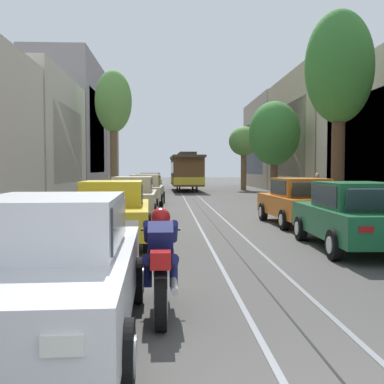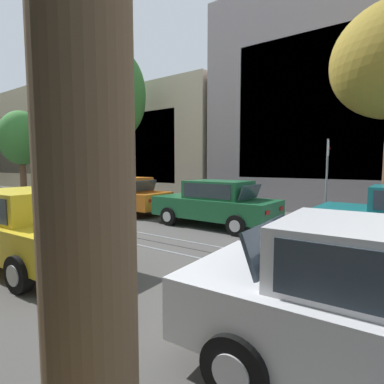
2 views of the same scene
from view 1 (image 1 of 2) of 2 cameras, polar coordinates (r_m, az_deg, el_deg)
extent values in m
plane|color=#4C4947|center=(24.22, 0.73, -1.61)|extent=(160.00, 160.00, 0.00)
cube|color=gray|center=(27.61, -0.82, -1.06)|extent=(0.08, 62.26, 0.01)
cube|color=gray|center=(27.67, 1.37, -1.05)|extent=(0.08, 62.26, 0.01)
cube|color=black|center=(27.63, 0.28, -1.05)|extent=(0.03, 62.26, 0.01)
cube|color=#2D3842|center=(17.69, -22.25, 6.11)|extent=(0.04, 7.60, 3.94)
cube|color=beige|center=(28.74, -19.33, 6.24)|extent=(4.53, 10.55, 7.33)
cube|color=#2D3842|center=(28.17, -14.91, 5.63)|extent=(0.04, 7.60, 4.40)
cube|color=gray|center=(39.41, -15.15, 7.82)|extent=(4.93, 10.55, 10.74)
cube|color=#2D3842|center=(38.93, -11.60, 7.13)|extent=(0.04, 7.60, 6.44)
cube|color=gray|center=(49.93, -12.07, 5.93)|extent=(4.17, 10.55, 9.25)
cube|color=#2D3842|center=(49.63, -9.69, 5.44)|extent=(0.04, 7.60, 5.55)
cube|color=#2D3842|center=(22.61, 20.37, 5.98)|extent=(0.04, 9.50, 4.25)
cube|color=tan|center=(36.33, 15.93, 6.85)|extent=(5.58, 13.27, 8.98)
cube|color=#2D3842|center=(35.51, 11.66, 6.27)|extent=(0.04, 9.50, 5.39)
cube|color=gray|center=(49.31, 10.63, 5.89)|extent=(5.25, 13.27, 9.09)
cube|color=#2D3842|center=(48.74, 7.63, 5.42)|extent=(0.04, 9.50, 5.45)
cube|color=silver|center=(5.40, -17.14, -10.48)|extent=(1.93, 4.35, 0.66)
cube|color=silver|center=(5.44, -16.89, -3.65)|extent=(1.54, 2.11, 0.60)
cube|color=#2D3842|center=(4.64, -19.10, -5.05)|extent=(1.34, 0.26, 0.47)
cube|color=#2D3842|center=(6.60, -14.71, -2.67)|extent=(1.30, 0.24, 0.45)
cube|color=#2D3842|center=(5.33, -9.00, -3.69)|extent=(0.08, 1.81, 0.47)
cube|color=white|center=(3.24, -15.73, -17.78)|extent=(0.28, 0.05, 0.14)
cube|color=#B21414|center=(7.40, -9.25, -6.01)|extent=(0.28, 0.05, 0.12)
cube|color=#B21414|center=(7.58, -17.74, -5.90)|extent=(0.28, 0.05, 0.12)
cylinder|color=black|center=(4.12, -8.62, -19.50)|extent=(0.22, 0.65, 0.64)
cylinder|color=silver|center=(4.11, -7.00, -19.53)|extent=(0.03, 0.35, 0.35)
cylinder|color=black|center=(6.66, -6.99, -10.76)|extent=(0.22, 0.65, 0.64)
cylinder|color=silver|center=(6.65, -6.03, -10.76)|extent=(0.03, 0.35, 0.35)
cylinder|color=black|center=(6.96, -21.88, -10.35)|extent=(0.22, 0.65, 0.64)
cube|color=gold|center=(11.90, -9.75, -3.15)|extent=(1.98, 4.37, 0.66)
cube|color=gold|center=(12.00, -9.72, -0.08)|extent=(1.56, 2.13, 0.60)
cube|color=#2D3842|center=(11.17, -10.05, -0.40)|extent=(1.34, 0.28, 0.47)
cube|color=#2D3842|center=(13.18, -9.33, 0.10)|extent=(1.30, 0.25, 0.45)
cube|color=#2D3842|center=(11.97, -6.15, -0.06)|extent=(0.11, 1.81, 0.47)
cube|color=#2D3842|center=(12.08, -13.26, -0.09)|extent=(0.11, 1.81, 0.47)
cube|color=white|center=(9.71, -7.44, -3.89)|extent=(0.28, 0.05, 0.14)
cube|color=#B21414|center=(14.01, -6.80, -1.82)|extent=(0.28, 0.05, 0.12)
cube|color=white|center=(9.82, -13.98, -3.88)|extent=(0.28, 0.05, 0.14)
cube|color=#B21414|center=(14.08, -11.35, -1.83)|extent=(0.28, 0.05, 0.12)
cylinder|color=black|center=(10.58, -5.51, -5.66)|extent=(0.23, 0.65, 0.64)
cylinder|color=silver|center=(10.58, -4.91, -5.66)|extent=(0.04, 0.35, 0.35)
cylinder|color=black|center=(10.73, -15.00, -5.63)|extent=(0.23, 0.65, 0.64)
cylinder|color=silver|center=(10.75, -15.58, -5.62)|extent=(0.04, 0.35, 0.35)
cylinder|color=black|center=(13.23, -5.48, -3.96)|extent=(0.23, 0.65, 0.64)
cylinder|color=silver|center=(13.23, -5.01, -3.95)|extent=(0.04, 0.35, 0.35)
cylinder|color=black|center=(13.35, -13.08, -3.96)|extent=(0.23, 0.65, 0.64)
cylinder|color=silver|center=(13.36, -13.55, -3.95)|extent=(0.04, 0.35, 0.35)
cube|color=#C1B28E|center=(18.43, -7.31, -1.01)|extent=(1.80, 4.30, 0.66)
cube|color=#C1B28E|center=(18.55, -7.29, 0.96)|extent=(1.48, 2.06, 0.60)
cube|color=#2D3842|center=(17.72, -7.50, 0.80)|extent=(1.33, 0.22, 0.47)
cube|color=#2D3842|center=(19.73, -7.03, 1.01)|extent=(1.30, 0.20, 0.45)
cube|color=#2D3842|center=(18.51, -4.98, 0.97)|extent=(0.03, 1.81, 0.47)
cube|color=#2D3842|center=(18.62, -9.59, 0.95)|extent=(0.03, 1.81, 0.47)
cube|color=white|center=(16.24, -5.94, -1.18)|extent=(0.28, 0.04, 0.14)
cube|color=#B21414|center=(20.55, -5.30, -0.33)|extent=(0.28, 0.04, 0.12)
cube|color=white|center=(16.34, -9.85, -1.18)|extent=(0.28, 0.04, 0.14)
cube|color=#B21414|center=(20.62, -8.40, -0.34)|extent=(0.28, 0.04, 0.12)
cylinder|color=black|center=(17.08, -4.70, -2.41)|extent=(0.20, 0.64, 0.64)
cylinder|color=silver|center=(17.08, -4.34, -2.41)|extent=(0.02, 0.35, 0.35)
cylinder|color=black|center=(17.23, -10.57, -2.41)|extent=(0.20, 0.64, 0.64)
cylinder|color=silver|center=(17.24, -10.93, -2.41)|extent=(0.02, 0.35, 0.35)
cylinder|color=black|center=(19.74, -4.46, -1.71)|extent=(0.20, 0.64, 0.64)
cylinder|color=silver|center=(19.74, -4.14, -1.71)|extent=(0.02, 0.35, 0.35)
cylinder|color=black|center=(19.87, -9.54, -1.71)|extent=(0.20, 0.64, 0.64)
cylinder|color=silver|center=(19.88, -9.86, -1.71)|extent=(0.02, 0.35, 0.35)
cube|color=#C1B28E|center=(24.59, -5.77, -0.04)|extent=(1.92, 4.35, 0.66)
cube|color=#C1B28E|center=(24.71, -5.75, 1.43)|extent=(1.54, 2.11, 0.60)
cube|color=#2D3842|center=(23.88, -5.91, 1.34)|extent=(1.34, 0.26, 0.47)
cube|color=#2D3842|center=(25.89, -5.55, 1.45)|extent=(1.30, 0.24, 0.45)
cube|color=#2D3842|center=(24.67, -4.02, 1.44)|extent=(0.08, 1.81, 0.47)
cube|color=#2D3842|center=(24.78, -7.48, 1.43)|extent=(0.08, 1.81, 0.47)
cube|color=white|center=(22.39, -4.79, -0.07)|extent=(0.28, 0.05, 0.14)
cube|color=#B21414|center=(26.70, -4.22, 0.40)|extent=(0.28, 0.05, 0.12)
cube|color=white|center=(22.49, -7.63, -0.07)|extent=(0.28, 0.05, 0.14)
cube|color=#B21414|center=(26.78, -6.60, 0.40)|extent=(0.28, 0.05, 0.12)
cylinder|color=black|center=(23.22, -3.86, -1.02)|extent=(0.22, 0.65, 0.64)
cylinder|color=silver|center=(23.22, -3.59, -1.02)|extent=(0.03, 0.35, 0.35)
cylinder|color=black|center=(23.37, -8.18, -1.02)|extent=(0.22, 0.65, 0.64)
cylinder|color=silver|center=(23.38, -8.45, -1.02)|extent=(0.03, 0.35, 0.35)
cylinder|color=black|center=(25.88, -3.59, -0.62)|extent=(0.22, 0.65, 0.64)
cylinder|color=silver|center=(25.88, -3.35, -0.62)|extent=(0.03, 0.35, 0.35)
cylinder|color=black|center=(26.01, -7.47, -0.62)|extent=(0.22, 0.65, 0.64)
cylinder|color=silver|center=(26.03, -7.71, -0.62)|extent=(0.03, 0.35, 0.35)
cube|color=#C1B28E|center=(31.29, -5.52, 0.57)|extent=(1.89, 4.34, 0.66)
cube|color=#C1B28E|center=(31.42, -5.51, 1.73)|extent=(1.52, 2.10, 0.60)
cube|color=#2D3842|center=(30.58, -5.61, 1.66)|extent=(1.34, 0.25, 0.47)
cube|color=#2D3842|center=(32.60, -5.37, 1.74)|extent=(1.30, 0.23, 0.45)
cube|color=#2D3842|center=(31.38, -4.15, 1.74)|extent=(0.07, 1.81, 0.47)
cube|color=#2D3842|center=(31.48, -6.87, 1.73)|extent=(0.07, 1.81, 0.47)
cube|color=white|center=(29.10, -4.71, 0.60)|extent=(0.28, 0.05, 0.14)
cube|color=#B21414|center=(33.41, -4.32, 0.89)|extent=(0.28, 0.05, 0.12)
cube|color=white|center=(29.18, -6.90, 0.60)|extent=(0.28, 0.05, 0.14)
cube|color=#B21414|center=(33.48, -6.23, 0.89)|extent=(0.28, 0.05, 0.12)
cylinder|color=black|center=(29.92, -4.01, -0.16)|extent=(0.21, 0.64, 0.64)
cylinder|color=silver|center=(29.92, -3.80, -0.15)|extent=(0.03, 0.35, 0.35)
cylinder|color=black|center=(30.05, -7.36, -0.16)|extent=(0.21, 0.64, 0.64)
cylinder|color=silver|center=(30.06, -7.57, -0.16)|extent=(0.03, 0.35, 0.35)
cylinder|color=black|center=(32.59, -3.82, 0.09)|extent=(0.21, 0.64, 0.64)
cylinder|color=silver|center=(32.58, -3.63, 0.09)|extent=(0.03, 0.35, 0.35)
cylinder|color=black|center=(32.70, -6.90, 0.09)|extent=(0.21, 0.64, 0.64)
cylinder|color=silver|center=(32.71, -7.09, 0.09)|extent=(0.03, 0.35, 0.35)
cube|color=#19234C|center=(37.48, -5.19, 0.95)|extent=(1.84, 4.32, 0.66)
cube|color=#19234C|center=(37.62, -5.19, 1.92)|extent=(1.50, 2.08, 0.60)
cube|color=#2D3842|center=(36.78, -5.25, 1.86)|extent=(1.33, 0.23, 0.47)
cube|color=#2D3842|center=(38.80, -5.10, 1.91)|extent=(1.30, 0.21, 0.45)
cube|color=#2D3842|center=(37.59, -4.05, 1.92)|extent=(0.05, 1.81, 0.47)
cube|color=#2D3842|center=(37.66, -6.32, 1.91)|extent=(0.05, 1.81, 0.47)
cube|color=white|center=(35.30, -4.46, 1.00)|extent=(0.28, 0.04, 0.14)
cube|color=#B21414|center=(39.61, -4.23, 1.20)|extent=(0.28, 0.04, 0.12)
cube|color=white|center=(35.36, -6.27, 0.99)|extent=(0.28, 0.04, 0.14)
cube|color=#B21414|center=(39.66, -5.84, 1.19)|extent=(0.28, 0.04, 0.12)
cylinder|color=black|center=(36.13, -3.90, 0.36)|extent=(0.21, 0.64, 0.64)
cylinder|color=silver|center=(36.13, -3.73, 0.36)|extent=(0.02, 0.35, 0.35)
cylinder|color=black|center=(36.22, -6.68, 0.35)|extent=(0.21, 0.64, 0.64)
cylinder|color=silver|center=(36.23, -6.86, 0.35)|extent=(0.02, 0.35, 0.35)
cylinder|color=black|center=(38.79, -3.79, 0.53)|extent=(0.21, 0.64, 0.64)
cylinder|color=silver|center=(38.79, -3.63, 0.53)|extent=(0.02, 0.35, 0.35)
cylinder|color=black|center=(38.88, -6.39, 0.52)|extent=(0.21, 0.64, 0.64)
cylinder|color=silver|center=(38.88, -6.55, 0.52)|extent=(0.02, 0.35, 0.35)
cube|color=#1E6038|center=(11.50, 19.24, -3.47)|extent=(1.91, 4.35, 0.66)
cube|color=#1E6038|center=(11.31, 19.56, -0.38)|extent=(1.53, 2.10, 0.60)
cube|color=#2D3842|center=(12.10, 18.14, -0.25)|extent=(1.34, 0.26, 0.47)
cube|color=#2D3842|center=(10.22, 21.93, -0.86)|extent=(1.30, 0.23, 0.45)
cube|color=#2D3842|center=(11.07, 15.94, -0.39)|extent=(0.08, 1.81, 0.47)
cube|color=white|center=(13.37, 13.73, -2.10)|extent=(0.28, 0.05, 0.14)
cube|color=#B21414|center=(9.29, 20.72, -4.35)|extent=(0.28, 0.05, 0.12)
cube|color=white|center=(13.70, 18.24, -2.05)|extent=(0.28, 0.05, 0.14)
cylinder|color=black|center=(12.54, 13.27, -4.40)|extent=(0.22, 0.65, 0.64)
cylinder|color=silver|center=(12.51, 12.79, -4.41)|extent=(0.03, 0.35, 0.35)
cylinder|color=black|center=(13.09, 20.77, -4.20)|extent=(0.22, 0.65, 0.64)
cylinder|color=silver|center=(13.13, 21.21, -4.19)|extent=(0.03, 0.35, 0.35)
cylinder|color=black|center=(10.01, 17.17, -6.27)|extent=(0.22, 0.65, 0.64)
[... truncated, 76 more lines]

